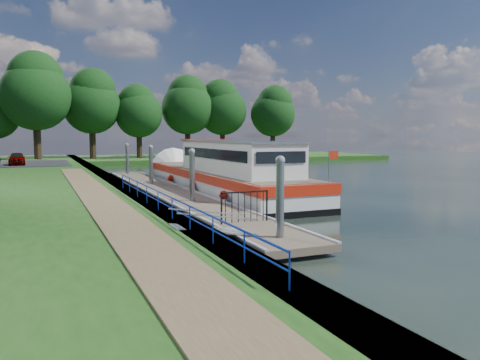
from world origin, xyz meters
name	(u,v)px	position (x,y,z in m)	size (l,w,h in m)	color
ground	(272,246)	(0.00, 0.00, 0.00)	(160.00, 160.00, 0.00)	black
bank_edge	(118,189)	(-2.55, 15.00, 0.39)	(1.10, 90.00, 0.78)	#473D2D
far_bank	(181,158)	(12.00, 52.00, 0.30)	(60.00, 18.00, 0.60)	#1C4413
footpath	(100,199)	(-4.40, 8.00, 0.80)	(1.60, 40.00, 0.05)	brown
blue_fence	(165,199)	(-2.75, 3.00, 1.31)	(0.04, 18.04, 0.72)	#0C2DBF
pontoon	(169,194)	(0.00, 13.00, 0.18)	(2.50, 30.00, 0.56)	brown
mooring_piles	(169,176)	(0.00, 13.00, 1.28)	(0.30, 27.30, 3.55)	gray
gangway	(213,229)	(-1.85, 0.50, 0.63)	(2.58, 1.00, 0.92)	#A5A8AD
gate_panel	(245,202)	(0.00, 2.20, 1.15)	(1.85, 0.05, 1.15)	black
barge	(218,175)	(3.60, 14.55, 1.09)	(4.36, 21.15, 4.78)	black
horizon_trees	(82,100)	(-1.61, 48.68, 7.95)	(54.38, 10.03, 12.87)	#332316
car_a	(17,158)	(-8.70, 35.36, 1.44)	(1.42, 3.52, 1.20)	#999999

